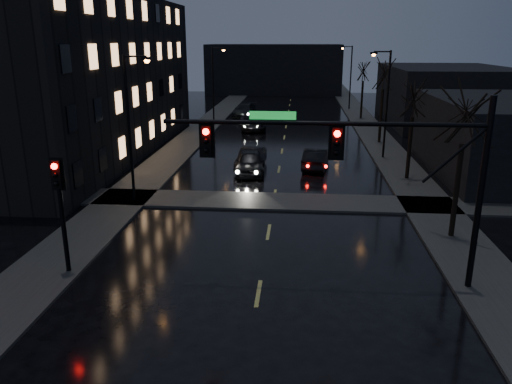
% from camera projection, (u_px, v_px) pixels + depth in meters
% --- Properties ---
extents(sidewalk_left, '(3.00, 140.00, 0.12)m').
position_uv_depth(sidewalk_left, '(188.00, 141.00, 44.30)').
color(sidewalk_left, '#2D2D2B').
rests_on(sidewalk_left, ground).
extents(sidewalk_right, '(3.00, 140.00, 0.12)m').
position_uv_depth(sidewalk_right, '(382.00, 145.00, 42.92)').
color(sidewalk_right, '#2D2D2B').
rests_on(sidewalk_right, ground).
extents(sidewalk_cross, '(40.00, 3.00, 0.12)m').
position_uv_depth(sidewalk_cross, '(273.00, 201.00, 27.89)').
color(sidewalk_cross, '#2D2D2B').
rests_on(sidewalk_cross, ground).
extents(apartment_block, '(12.00, 30.00, 12.00)m').
position_uv_depth(apartment_block, '(68.00, 77.00, 38.45)').
color(apartment_block, black).
rests_on(apartment_block, ground).
extents(commercial_right_far, '(12.00, 18.00, 6.00)m').
position_uv_depth(commercial_right_far, '(445.00, 95.00, 53.75)').
color(commercial_right_far, black).
rests_on(commercial_right_far, ground).
extents(far_block, '(22.00, 10.00, 8.00)m').
position_uv_depth(far_block, '(274.00, 69.00, 83.67)').
color(far_block, black).
rests_on(far_block, ground).
extents(signal_mast, '(11.11, 0.41, 7.00)m').
position_uv_depth(signal_mast, '(372.00, 157.00, 17.11)').
color(signal_mast, black).
rests_on(signal_mast, ground).
extents(signal_pole_left, '(0.35, 0.41, 4.53)m').
position_uv_depth(signal_pole_left, '(60.00, 200.00, 18.58)').
color(signal_pole_left, black).
rests_on(signal_pole_left, ground).
extents(tree_near, '(3.52, 3.52, 8.08)m').
position_uv_depth(tree_near, '(467.00, 101.00, 21.11)').
color(tree_near, black).
rests_on(tree_near, ground).
extents(tree_mid_a, '(3.30, 3.30, 7.58)m').
position_uv_depth(tree_mid_a, '(415.00, 89.00, 30.76)').
color(tree_mid_a, black).
rests_on(tree_mid_a, ground).
extents(tree_mid_b, '(3.74, 3.74, 8.59)m').
position_uv_depth(tree_mid_b, '(385.00, 66.00, 41.96)').
color(tree_mid_b, black).
rests_on(tree_mid_b, ground).
extents(tree_far, '(3.43, 3.43, 7.88)m').
position_uv_depth(tree_far, '(364.00, 65.00, 55.46)').
color(tree_far, black).
rests_on(tree_far, ground).
extents(streetlight_l_near, '(1.53, 0.28, 8.00)m').
position_uv_depth(streetlight_l_near, '(132.00, 117.00, 26.65)').
color(streetlight_l_near, black).
rests_on(streetlight_l_near, ground).
extents(streetlight_l_far, '(1.53, 0.28, 8.00)m').
position_uv_depth(streetlight_l_far, '(215.00, 79.00, 52.37)').
color(streetlight_l_far, black).
rests_on(streetlight_l_far, ground).
extents(streetlight_r_mid, '(1.53, 0.28, 8.00)m').
position_uv_depth(streetlight_r_mid, '(385.00, 95.00, 36.85)').
color(streetlight_r_mid, black).
rests_on(streetlight_r_mid, ground).
extents(streetlight_r_far, '(1.53, 0.28, 8.00)m').
position_uv_depth(streetlight_r_far, '(349.00, 72.00, 63.53)').
color(streetlight_r_far, black).
rests_on(streetlight_r_far, ground).
extents(oncoming_car_a, '(2.25, 4.75, 1.57)m').
position_uv_depth(oncoming_car_a, '(250.00, 162.00, 33.77)').
color(oncoming_car_a, black).
rests_on(oncoming_car_a, ground).
extents(oncoming_car_b, '(1.98, 4.45, 1.42)m').
position_uv_depth(oncoming_car_b, '(251.00, 158.00, 35.11)').
color(oncoming_car_b, black).
rests_on(oncoming_car_b, ground).
extents(oncoming_car_c, '(3.09, 5.48, 1.45)m').
position_uv_depth(oncoming_car_c, '(253.00, 123.00, 50.03)').
color(oncoming_car_c, black).
rests_on(oncoming_car_c, ground).
extents(oncoming_car_d, '(2.76, 5.48, 1.53)m').
position_uv_depth(oncoming_car_d, '(245.00, 110.00, 58.62)').
color(oncoming_car_d, black).
rests_on(oncoming_car_d, ground).
extents(lead_car, '(2.10, 4.55, 1.45)m').
position_uv_depth(lead_car, '(316.00, 158.00, 35.08)').
color(lead_car, black).
rests_on(lead_car, ground).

